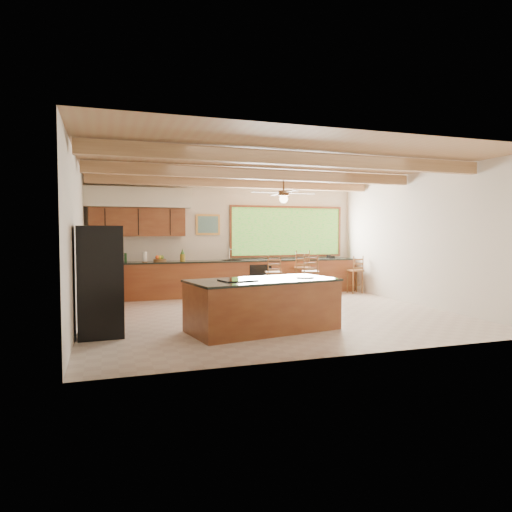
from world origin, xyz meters
name	(u,v)px	position (x,y,z in m)	size (l,w,h in m)	color
ground	(269,314)	(0.00, 0.00, 0.00)	(7.20, 7.20, 0.00)	beige
room_shell	(252,206)	(-0.17, 0.65, 2.21)	(7.27, 6.54, 3.02)	beige
counter_run	(204,280)	(-0.82, 2.52, 0.46)	(7.12, 3.10, 1.24)	brown
island	(263,305)	(-0.63, -1.40, 0.43)	(2.64, 1.58, 0.88)	brown
refrigerator	(100,281)	(-3.22, -1.01, 0.88)	(0.71, 0.69, 1.75)	black
bar_stool_a	(311,272)	(1.66, 1.54, 0.67)	(0.52, 0.52, 1.12)	brown
bar_stool_b	(274,273)	(0.85, 1.97, 0.64)	(0.47, 0.47, 1.08)	brown
bar_stool_c	(303,268)	(1.83, 2.39, 0.70)	(0.55, 0.55, 1.18)	brown
bar_stool_d	(356,271)	(3.30, 2.21, 0.60)	(0.37, 0.37, 1.02)	brown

